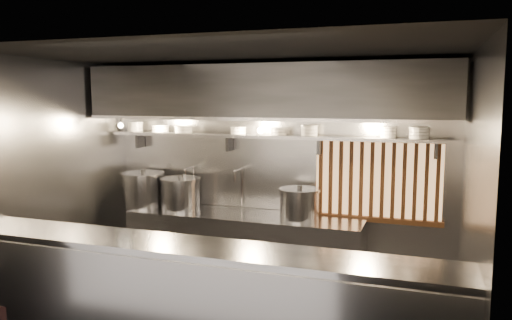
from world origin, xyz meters
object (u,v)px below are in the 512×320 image
Objects in this scene: pendant_bulb at (261,130)px; stock_pot_mid at (181,194)px; stock_pot_right at (300,204)px; stock_pot_left at (143,189)px; heat_lamp at (120,121)px.

pendant_bulb is 1.38m from stock_pot_mid.
pendant_bulb is 1.02m from stock_pot_right.
stock_pot_left is (-1.65, -0.07, -0.83)m from pendant_bulb.
stock_pot_right is at bearing 6.06° from heat_lamp.
pendant_bulb reaches higher than stock_pot_right.
stock_pot_left is 2.18m from stock_pot_right.
stock_pot_right is (0.53, -0.10, -0.87)m from pendant_bulb.
heat_lamp reaches higher than stock_pot_mid.
heat_lamp reaches higher than pendant_bulb.
heat_lamp is at bearing -173.94° from stock_pot_right.
heat_lamp is 2.53m from stock_pot_right.
heat_lamp is 0.99m from stock_pot_left.
pendant_bulb is 0.30× the size of stock_pot_right.
stock_pot_left is 1.02× the size of stock_pot_right.
heat_lamp is 0.54× the size of stock_pot_left.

